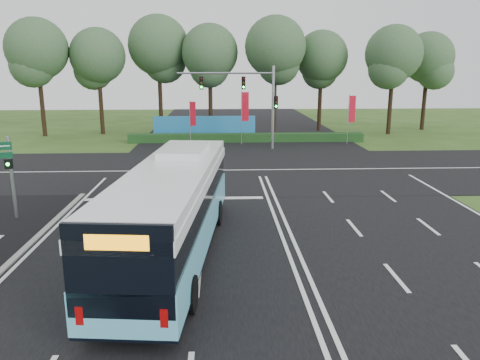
% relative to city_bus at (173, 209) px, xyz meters
% --- Properties ---
extents(ground, '(120.00, 120.00, 0.00)m').
position_rel_city_bus_xyz_m(ground, '(4.28, 2.71, -1.86)').
color(ground, '#2E4F1A').
rests_on(ground, ground).
extents(road_main, '(20.00, 120.00, 0.04)m').
position_rel_city_bus_xyz_m(road_main, '(4.28, 2.71, -1.84)').
color(road_main, black).
rests_on(road_main, ground).
extents(road_cross, '(120.00, 14.00, 0.05)m').
position_rel_city_bus_xyz_m(road_cross, '(4.28, 14.71, -1.83)').
color(road_cross, black).
rests_on(road_cross, ground).
extents(kerb_strip, '(0.25, 18.00, 0.12)m').
position_rel_city_bus_xyz_m(kerb_strip, '(-5.82, -0.29, -1.80)').
color(kerb_strip, gray).
rests_on(kerb_strip, ground).
extents(city_bus, '(3.94, 13.04, 3.69)m').
position_rel_city_bus_xyz_m(city_bus, '(0.00, 0.00, 0.00)').
color(city_bus, '#61C2E1').
rests_on(city_bus, ground).
extents(pedestrian_signal, '(0.32, 0.43, 3.87)m').
position_rel_city_bus_xyz_m(pedestrian_signal, '(-7.77, 4.73, 0.26)').
color(pedestrian_signal, gray).
rests_on(pedestrian_signal, ground).
extents(banner_flag_left, '(0.56, 0.25, 4.00)m').
position_rel_city_bus_xyz_m(banner_flag_left, '(-0.67, 25.50, 0.77)').
color(banner_flag_left, gray).
rests_on(banner_flag_left, ground).
extents(banner_flag_mid, '(0.70, 0.22, 4.82)m').
position_rel_city_bus_xyz_m(banner_flag_mid, '(3.98, 25.74, 1.28)').
color(banner_flag_mid, gray).
rests_on(banner_flag_mid, ground).
extents(banner_flag_right, '(0.66, 0.11, 4.49)m').
position_rel_city_bus_xyz_m(banner_flag_right, '(13.69, 25.69, 1.07)').
color(banner_flag_right, gray).
rests_on(banner_flag_right, ground).
extents(traffic_light_gantry, '(8.41, 0.28, 7.00)m').
position_rel_city_bus_xyz_m(traffic_light_gantry, '(4.49, 23.21, 2.81)').
color(traffic_light_gantry, gray).
rests_on(traffic_light_gantry, ground).
extents(hedge, '(22.00, 1.20, 0.80)m').
position_rel_city_bus_xyz_m(hedge, '(4.28, 27.21, -1.46)').
color(hedge, '#153917').
rests_on(hedge, ground).
extents(blue_hoarding, '(10.00, 0.30, 2.20)m').
position_rel_city_bus_xyz_m(blue_hoarding, '(0.28, 29.71, -0.76)').
color(blue_hoarding, '#2177B4').
rests_on(blue_hoarding, ground).
extents(eucalyptus_row, '(46.57, 9.47, 12.33)m').
position_rel_city_bus_xyz_m(eucalyptus_row, '(3.34, 33.76, 6.58)').
color(eucalyptus_row, black).
rests_on(eucalyptus_row, ground).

